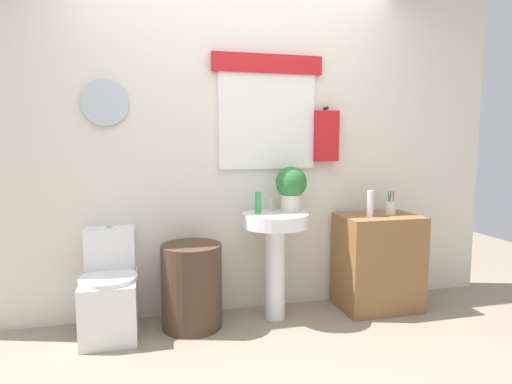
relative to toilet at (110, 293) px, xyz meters
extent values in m
plane|color=gray|center=(0.94, -0.88, -0.28)|extent=(8.00, 8.00, 0.00)
cube|color=silver|center=(0.94, 0.27, 1.02)|extent=(4.40, 0.10, 2.60)
cube|color=white|center=(1.18, 0.20, 1.20)|extent=(0.76, 0.03, 0.74)
cube|color=red|center=(1.18, 0.19, 1.63)|extent=(0.86, 0.04, 0.14)
cylinder|color=silver|center=(0.00, 0.20, 1.32)|extent=(0.32, 0.03, 0.32)
cylinder|color=black|center=(1.66, 0.19, 1.31)|extent=(0.02, 0.06, 0.02)
cube|color=red|center=(1.66, 0.17, 1.09)|extent=(0.20, 0.05, 0.40)
cube|color=white|center=(0.00, -0.03, -0.08)|extent=(0.36, 0.50, 0.40)
cylinder|color=white|center=(0.00, -0.09, 0.13)|extent=(0.38, 0.38, 0.03)
cube|color=white|center=(0.00, 0.14, 0.28)|extent=(0.34, 0.18, 0.32)
cylinder|color=silver|center=(0.00, 0.14, 0.45)|extent=(0.04, 0.04, 0.02)
cylinder|color=#4C3828|center=(0.56, -0.03, 0.02)|extent=(0.43, 0.43, 0.60)
cylinder|color=white|center=(1.18, -0.03, 0.07)|extent=(0.15, 0.15, 0.70)
cylinder|color=white|center=(1.18, -0.03, 0.47)|extent=(0.49, 0.49, 0.10)
cylinder|color=silver|center=(1.18, 0.09, 0.57)|extent=(0.03, 0.03, 0.10)
cube|color=olive|center=(2.04, -0.03, 0.09)|extent=(0.62, 0.44, 0.75)
cylinder|color=green|center=(1.06, 0.02, 0.60)|extent=(0.05, 0.05, 0.16)
cylinder|color=beige|center=(1.32, 0.03, 0.58)|extent=(0.15, 0.15, 0.13)
sphere|color=#2D7033|center=(1.32, 0.03, 0.74)|extent=(0.24, 0.24, 0.24)
cylinder|color=white|center=(1.93, -0.07, 0.57)|extent=(0.05, 0.05, 0.20)
cylinder|color=silver|center=(2.14, -0.01, 0.52)|extent=(0.08, 0.08, 0.10)
cylinder|color=purple|center=(2.16, -0.02, 0.56)|extent=(0.01, 0.02, 0.18)
cylinder|color=blue|center=(2.14, 0.01, 0.56)|extent=(0.03, 0.01, 0.18)
cylinder|color=green|center=(2.13, -0.01, 0.56)|extent=(0.01, 0.04, 0.18)
cylinder|color=yellow|center=(2.15, -0.03, 0.56)|extent=(0.02, 0.01, 0.18)
camera|label=1|loc=(0.29, -3.01, 1.04)|focal=29.98mm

